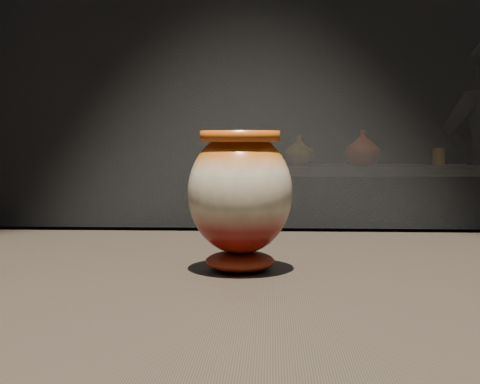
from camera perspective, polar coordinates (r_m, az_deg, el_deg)
The scene contains 5 objects.
main_vase at distance 0.80m, azimuth -0.00°, elevation -0.22°, with size 0.16×0.16×0.17m.
back_shelf at distance 4.18m, azimuth 10.29°, elevation -1.39°, with size 2.00×0.60×0.90m.
back_vase_left at distance 4.15m, azimuth 5.06°, elevation 3.56°, with size 0.18×0.18×0.19m, color brown.
back_vase_mid at distance 4.11m, azimuth 10.42°, elevation 3.72°, with size 0.21×0.21×0.22m, color maroon.
back_vase_right at distance 4.31m, azimuth 16.60°, elevation 2.90°, with size 0.08×0.08×0.11m, color brown.
Camera 1 is at (0.05, -0.74, 1.06)m, focal length 50.00 mm.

